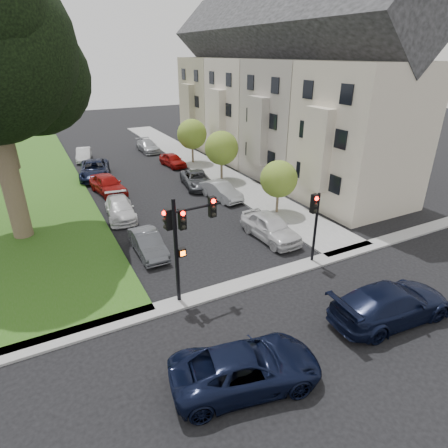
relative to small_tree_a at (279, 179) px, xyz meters
name	(u,v)px	position (x,y,z in m)	size (l,w,h in m)	color
ground	(274,304)	(-6.20, -8.72, -2.57)	(140.00, 140.00, 0.00)	black
grass_strip	(32,184)	(-15.20, 15.28, -2.51)	(8.00, 44.00, 0.12)	#285913
sidewalk_right	(197,162)	(0.55, 15.28, -2.51)	(3.50, 44.00, 0.12)	gray
sidewalk_cross	(252,281)	(-6.20, -6.72, -2.51)	(60.00, 1.00, 0.12)	gray
house_a	(363,109)	(6.25, -0.72, 4.37)	(7.70, 7.55, 15.97)	#BCB299
house_b	(296,98)	(6.25, 6.78, 4.37)	(7.70, 7.55, 15.97)	gray
house_c	(250,91)	(6.25, 14.28, 4.37)	(7.70, 7.55, 15.97)	#BEB3A2
house_d	(217,86)	(6.25, 21.78, 4.37)	(7.70, 7.55, 15.97)	gray
small_tree_a	(279,179)	(0.00, 0.00, 0.00)	(2.57, 2.57, 3.86)	brown
small_tree_b	(221,148)	(0.00, 8.60, 0.37)	(2.94, 2.94, 4.42)	brown
small_tree_c	(192,134)	(0.00, 15.10, 0.43)	(3.00, 3.00, 4.50)	brown
traffic_signal_main	(184,231)	(-9.60, -6.49, 0.94)	(2.48, 0.64, 5.08)	black
traffic_signal_secondary	(315,216)	(-2.35, -6.53, 0.23)	(0.52, 0.42, 4.02)	black
car_cross_near	(246,367)	(-9.68, -12.00, -1.84)	(2.41, 5.23, 1.45)	black
car_cross_far	(391,303)	(-2.45, -11.87, -1.75)	(2.28, 5.62, 1.63)	black
car_parked_0	(270,227)	(-2.66, -3.07, -1.78)	(1.86, 4.63, 1.58)	silver
car_parked_1	(221,191)	(-2.21, 4.42, -1.89)	(1.43, 4.10, 1.35)	#999BA0
car_parked_2	(197,179)	(-2.66, 8.04, -1.92)	(2.16, 4.69, 1.30)	#3F4247
car_parked_3	(173,160)	(-2.25, 14.97, -1.92)	(1.53, 3.81, 1.30)	maroon
car_parked_4	(148,146)	(-2.64, 22.08, -1.91)	(1.84, 4.54, 1.32)	#999BA0
car_parked_5	(148,244)	(-9.88, -1.48, -1.92)	(1.36, 3.90, 1.29)	#3F4247
car_parked_6	(120,209)	(-10.04, 4.48, -1.92)	(1.82, 4.48, 1.30)	silver
car_parked_7	(108,184)	(-9.73, 9.83, -1.79)	(1.84, 4.58, 1.56)	maroon
car_parked_8	(95,170)	(-9.91, 14.70, -1.80)	(2.56, 5.56, 1.54)	black
car_parked_9	(84,154)	(-9.83, 21.46, -1.91)	(1.39, 3.98, 1.31)	silver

